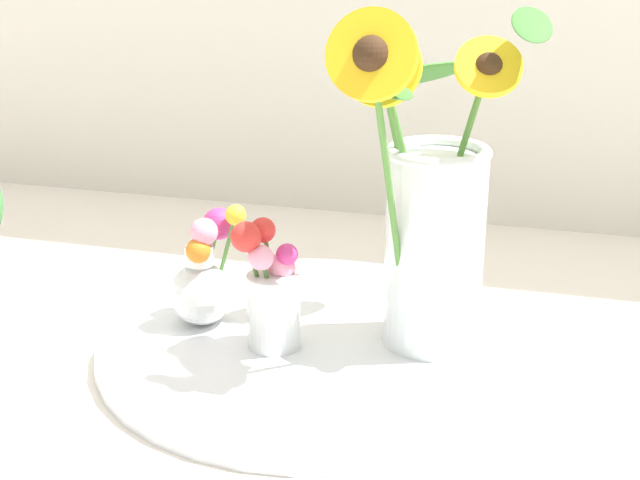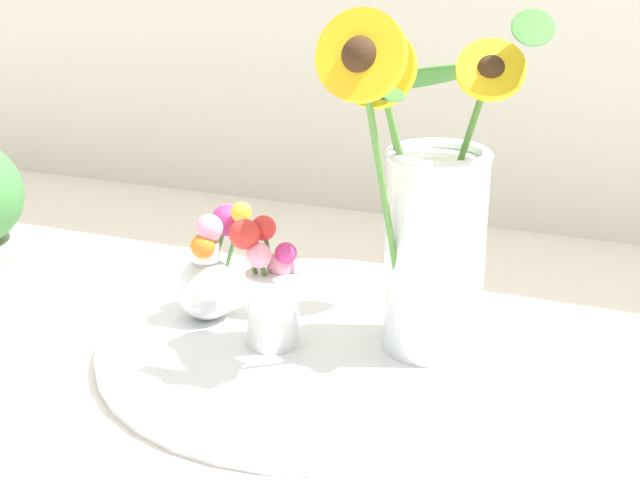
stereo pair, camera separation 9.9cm
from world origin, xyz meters
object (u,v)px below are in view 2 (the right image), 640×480
mason_jar_sunflowers (429,219)px  vase_bulb_right (210,272)px  serving_tray (320,344)px  vase_small_center (270,290)px

mason_jar_sunflowers → vase_bulb_right: (-0.26, -0.02, -0.09)m
serving_tray → vase_bulb_right: bearing=177.6°
mason_jar_sunflowers → vase_bulb_right: bearing=-176.5°
mason_jar_sunflowers → vase_bulb_right: 0.28m
vase_bulb_right → vase_small_center: bearing=-21.9°
vase_bulb_right → mason_jar_sunflowers: bearing=3.5°
serving_tray → vase_small_center: size_ratio=3.37×
vase_small_center → mason_jar_sunflowers: bearing=18.4°
serving_tray → vase_bulb_right: (-0.14, 0.01, 0.07)m
serving_tray → mason_jar_sunflowers: size_ratio=1.31×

